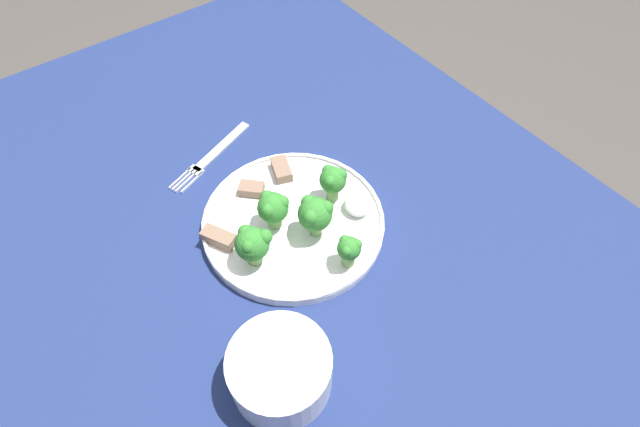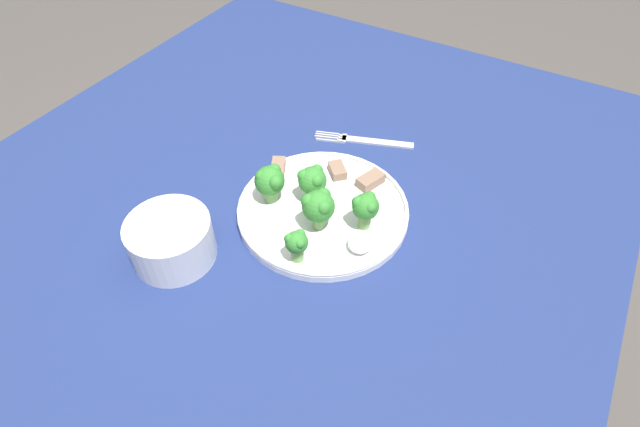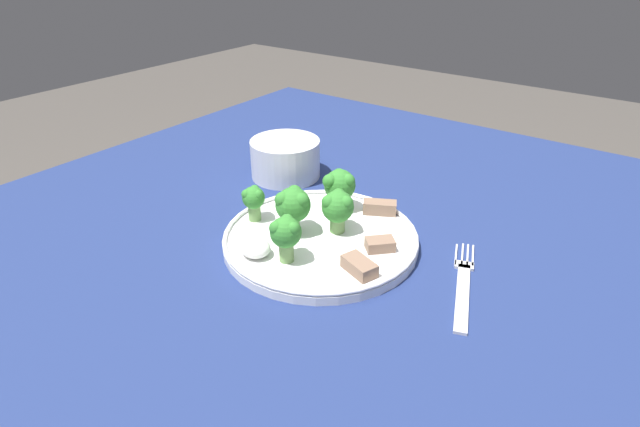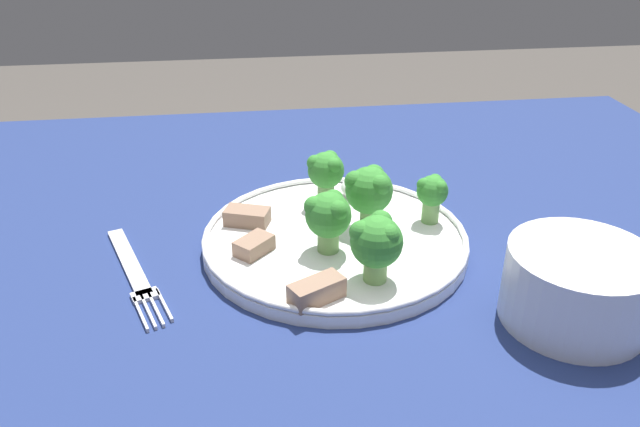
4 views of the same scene
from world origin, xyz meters
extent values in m
cube|color=navy|center=(0.00, 0.00, 0.76)|extent=(1.17, 1.05, 0.03)
cylinder|color=brown|center=(-0.52, -0.46, 0.37)|extent=(0.06, 0.06, 0.75)
cylinder|color=white|center=(-0.03, -0.08, 0.78)|extent=(0.27, 0.27, 0.01)
torus|color=white|center=(-0.03, -0.08, 0.79)|extent=(0.27, 0.27, 0.01)
cube|color=silver|center=(0.17, -0.08, 0.78)|extent=(0.06, 0.13, 0.00)
cube|color=silver|center=(0.15, -0.02, 0.78)|extent=(0.03, 0.02, 0.00)
cube|color=silver|center=(0.15, 0.01, 0.78)|extent=(0.02, 0.05, 0.00)
cube|color=silver|center=(0.14, 0.01, 0.78)|extent=(0.02, 0.05, 0.00)
cube|color=silver|center=(0.14, 0.01, 0.78)|extent=(0.02, 0.05, 0.00)
cube|color=silver|center=(0.13, 0.00, 0.78)|extent=(0.02, 0.05, 0.00)
cylinder|color=silver|center=(-0.21, 0.06, 0.81)|extent=(0.12, 0.12, 0.07)
cylinder|color=white|center=(-0.21, 0.06, 0.80)|extent=(0.10, 0.10, 0.05)
cylinder|color=#709E56|center=(-0.03, -0.15, 0.80)|extent=(0.02, 0.02, 0.03)
sphere|color=#337F2D|center=(-0.03, -0.15, 0.83)|extent=(0.04, 0.04, 0.04)
sphere|color=#337F2D|center=(-0.02, -0.15, 0.84)|extent=(0.02, 0.02, 0.02)
sphere|color=#337F2D|center=(-0.04, -0.14, 0.84)|extent=(0.02, 0.02, 0.02)
sphere|color=#337F2D|center=(-0.04, -0.16, 0.84)|extent=(0.02, 0.02, 0.02)
cylinder|color=#709E56|center=(-0.02, -0.06, 0.80)|extent=(0.02, 0.02, 0.02)
sphere|color=#337F2D|center=(-0.02, -0.06, 0.83)|extent=(0.04, 0.04, 0.04)
sphere|color=#337F2D|center=(-0.01, -0.06, 0.84)|extent=(0.02, 0.02, 0.02)
sphere|color=#337F2D|center=(-0.03, -0.04, 0.84)|extent=(0.02, 0.02, 0.02)
sphere|color=#337F2D|center=(-0.03, -0.07, 0.84)|extent=(0.02, 0.02, 0.02)
cylinder|color=#709E56|center=(-0.06, 0.00, 0.80)|extent=(0.02, 0.02, 0.02)
sphere|color=#337F2D|center=(-0.06, 0.00, 0.83)|extent=(0.05, 0.05, 0.05)
sphere|color=#337F2D|center=(-0.04, 0.00, 0.84)|extent=(0.02, 0.02, 0.02)
sphere|color=#337F2D|center=(-0.06, 0.01, 0.84)|extent=(0.02, 0.02, 0.02)
sphere|color=#337F2D|center=(-0.06, -0.02, 0.84)|extent=(0.02, 0.02, 0.02)
cylinder|color=#709E56|center=(-0.14, -0.10, 0.80)|extent=(0.02, 0.02, 0.02)
sphere|color=#337F2D|center=(-0.14, -0.10, 0.82)|extent=(0.03, 0.03, 0.03)
sphere|color=#337F2D|center=(-0.13, -0.10, 0.83)|extent=(0.01, 0.01, 0.01)
sphere|color=#337F2D|center=(-0.14, -0.09, 0.83)|extent=(0.01, 0.01, 0.01)
sphere|color=#337F2D|center=(-0.14, -0.11, 0.83)|extent=(0.01, 0.01, 0.01)
cylinder|color=#709E56|center=(-0.07, -0.09, 0.80)|extent=(0.02, 0.02, 0.03)
sphere|color=#337F2D|center=(-0.07, -0.09, 0.83)|extent=(0.05, 0.05, 0.05)
sphere|color=#337F2D|center=(-0.05, -0.09, 0.84)|extent=(0.02, 0.02, 0.02)
sphere|color=#337F2D|center=(-0.08, -0.08, 0.84)|extent=(0.02, 0.02, 0.02)
sphere|color=#337F2D|center=(-0.08, -0.11, 0.84)|extent=(0.02, 0.02, 0.02)
cube|color=#846651|center=(0.05, -0.06, 0.80)|extent=(0.04, 0.04, 0.02)
cube|color=#846651|center=(0.06, -0.12, 0.80)|extent=(0.05, 0.04, 0.02)
cube|color=#846651|center=(0.00, 0.02, 0.80)|extent=(0.05, 0.04, 0.02)
ellipsoid|color=white|center=(-0.07, -0.17, 0.80)|extent=(0.04, 0.04, 0.02)
camera|label=1|loc=(-0.40, 0.15, 1.38)|focal=28.00mm
camera|label=2|loc=(-0.50, -0.35, 1.35)|focal=28.00mm
camera|label=3|loc=(0.31, -0.55, 1.15)|focal=28.00mm
camera|label=4|loc=(0.06, 0.46, 1.11)|focal=35.00mm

